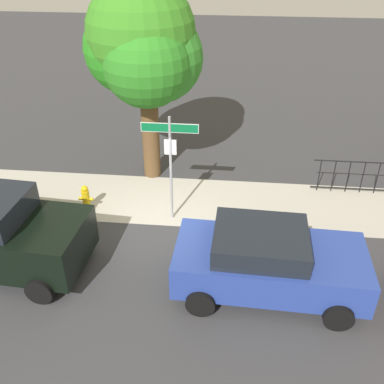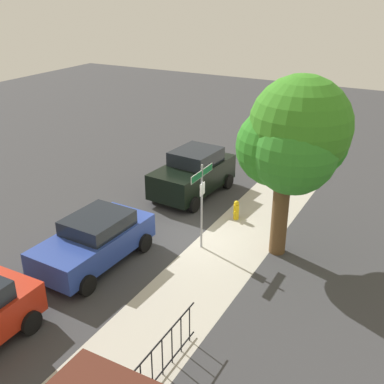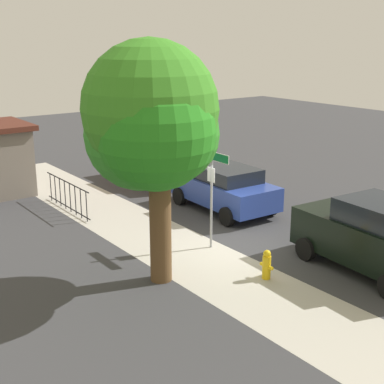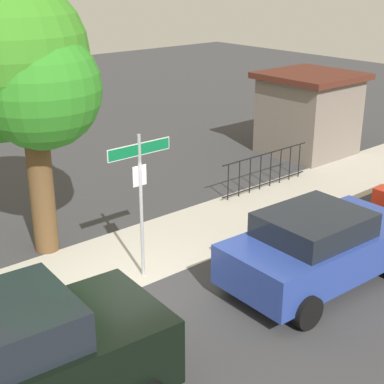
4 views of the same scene
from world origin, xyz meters
name	(u,v)px [view 1 (image 1 of 4)]	position (x,y,z in m)	size (l,w,h in m)	color
ground_plane	(155,225)	(0.00, 0.00, 0.00)	(60.00, 60.00, 0.00)	#38383A
sidewalk_strip	(228,203)	(2.00, 1.30, 0.00)	(24.00, 2.60, 0.00)	#B3ADA0
street_sign	(170,150)	(0.43, 0.40, 2.15)	(1.47, 0.07, 3.06)	#9EA0A5
shade_tree	(143,49)	(-0.67, 3.05, 4.02)	(3.54, 3.48, 6.00)	brown
car_blue	(268,261)	(2.93, -2.18, 0.83)	(4.25, 2.23, 1.61)	#273E94
iron_fence	(370,177)	(6.23, 2.30, 0.56)	(3.45, 0.04, 1.07)	black
fire_hydrant	(86,198)	(-2.10, 0.60, 0.38)	(0.42, 0.22, 0.78)	yellow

